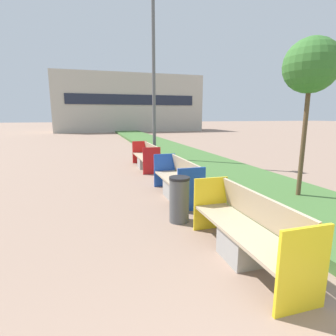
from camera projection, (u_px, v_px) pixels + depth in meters
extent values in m
cube|color=#426B33|center=(184.00, 156.00, 12.64)|extent=(2.80, 120.00, 0.18)
cube|color=#B2AD9E|center=(129.00, 104.00, 35.12)|extent=(18.46, 6.95, 7.12)
cube|color=#1E2333|center=(132.00, 100.00, 31.73)|extent=(15.51, 0.08, 1.20)
cube|color=#9E9B96|center=(243.00, 245.00, 3.69)|extent=(0.52, 0.60, 0.42)
cube|color=tan|center=(244.00, 230.00, 3.64)|extent=(0.58, 2.10, 0.05)
cube|color=tan|center=(262.00, 210.00, 3.66)|extent=(0.14, 2.02, 0.48)
cube|color=yellow|center=(303.00, 271.00, 2.63)|extent=(0.62, 0.04, 0.94)
cube|color=yellow|center=(210.00, 203.00, 4.64)|extent=(0.62, 0.04, 0.94)
cube|color=#9E9B96|center=(176.00, 189.00, 6.55)|extent=(0.52, 0.60, 0.42)
cube|color=tan|center=(176.00, 180.00, 6.51)|extent=(0.58, 2.06, 0.05)
cube|color=tan|center=(186.00, 169.00, 6.53)|extent=(0.14, 1.97, 0.48)
cube|color=blue|center=(191.00, 190.00, 5.52)|extent=(0.62, 0.04, 0.94)
cube|color=blue|center=(165.00, 170.00, 7.49)|extent=(0.62, 0.04, 0.94)
cube|color=#9E9B96|center=(145.00, 163.00, 10.19)|extent=(0.52, 0.60, 0.42)
cube|color=tan|center=(145.00, 157.00, 10.15)|extent=(0.58, 2.29, 0.05)
cube|color=tan|center=(152.00, 150.00, 10.17)|extent=(0.14, 2.19, 0.48)
cube|color=red|center=(152.00, 161.00, 9.05)|extent=(0.62, 0.04, 0.94)
cube|color=red|center=(140.00, 152.00, 11.24)|extent=(0.62, 0.04, 0.94)
cylinder|color=#4C4F51|center=(179.00, 201.00, 4.97)|extent=(0.38, 0.38, 0.83)
cylinder|color=black|center=(179.00, 178.00, 4.89)|extent=(0.39, 0.39, 0.05)
cylinder|color=#56595B|center=(154.00, 64.00, 10.69)|extent=(0.14, 0.14, 8.19)
cylinder|color=brown|center=(303.00, 144.00, 5.91)|extent=(0.10, 0.10, 2.73)
sphere|color=#38702D|center=(311.00, 65.00, 5.58)|extent=(1.16, 1.16, 1.16)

